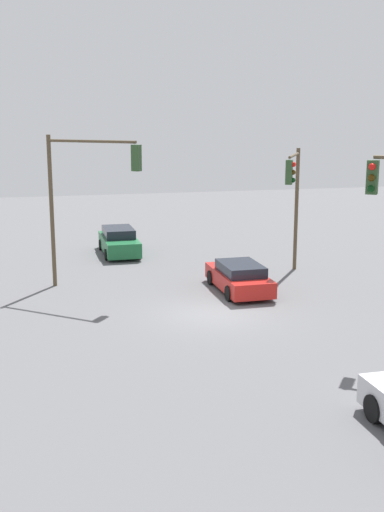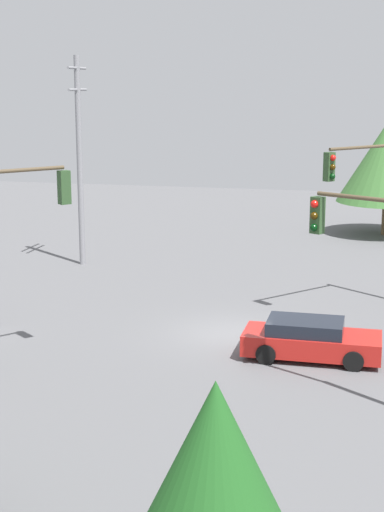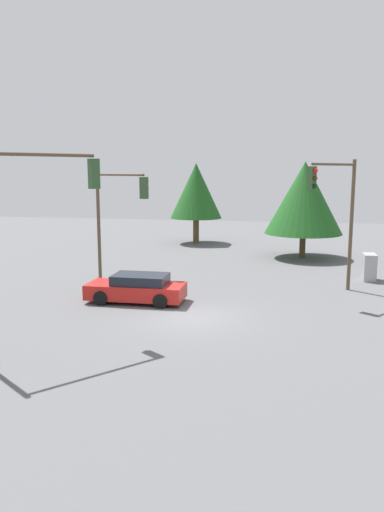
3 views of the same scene
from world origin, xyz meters
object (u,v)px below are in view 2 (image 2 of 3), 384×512
object	(u,v)px
traffic_signal_main	(7,232)
traffic_signal_aux	(380,260)
traffic_signal_cross	(376,194)
sedan_red	(310,340)

from	to	relation	value
traffic_signal_main	traffic_signal_aux	distance (m)	10.92
traffic_signal_cross	traffic_signal_aux	bearing A→B (deg)	41.51
sedan_red	traffic_signal_cross	world-z (taller)	traffic_signal_cross
traffic_signal_cross	traffic_signal_aux	size ratio (longest dim) A/B	1.12
sedan_red	traffic_signal_cross	size ratio (longest dim) A/B	0.66
traffic_signal_main	sedan_red	bearing A→B (deg)	-30.44
sedan_red	traffic_signal_main	distance (m)	10.18
traffic_signal_main	traffic_signal_aux	bearing A→B (deg)	-50.72
sedan_red	traffic_signal_aux	size ratio (longest dim) A/B	0.74
traffic_signal_cross	sedan_red	bearing A→B (deg)	24.22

